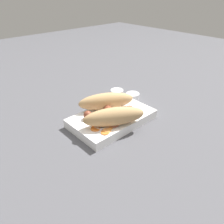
% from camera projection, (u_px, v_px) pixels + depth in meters
% --- Properties ---
extents(ground_plane, '(3.00, 3.00, 0.00)m').
position_uv_depth(ground_plane, '(112.00, 122.00, 0.70)').
color(ground_plane, '#4C4C51').
extents(food_tray, '(0.26, 0.16, 0.03)m').
position_uv_depth(food_tray, '(112.00, 119.00, 0.70)').
color(food_tray, white).
rests_on(food_tray, ground_plane).
extents(bread_roll, '(0.23, 0.21, 0.06)m').
position_uv_depth(bread_roll, '(110.00, 108.00, 0.67)').
color(bread_roll, tan).
rests_on(bread_roll, food_tray).
extents(sausage, '(0.14, 0.13, 0.03)m').
position_uv_depth(sausage, '(109.00, 112.00, 0.68)').
color(sausage, brown).
rests_on(sausage, food_tray).
extents(pickled_veggies, '(0.07, 0.07, 0.00)m').
position_uv_depth(pickled_veggies, '(102.00, 127.00, 0.62)').
color(pickled_veggies, '#F99E4C').
rests_on(pickled_veggies, food_tray).
extents(condiment_cup_near, '(0.05, 0.05, 0.03)m').
position_uv_depth(condiment_cup_near, '(133.00, 97.00, 0.83)').
color(condiment_cup_near, white).
rests_on(condiment_cup_near, ground_plane).
extents(condiment_cup_far, '(0.05, 0.05, 0.03)m').
position_uv_depth(condiment_cup_far, '(117.00, 94.00, 0.85)').
color(condiment_cup_far, white).
rests_on(condiment_cup_far, ground_plane).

